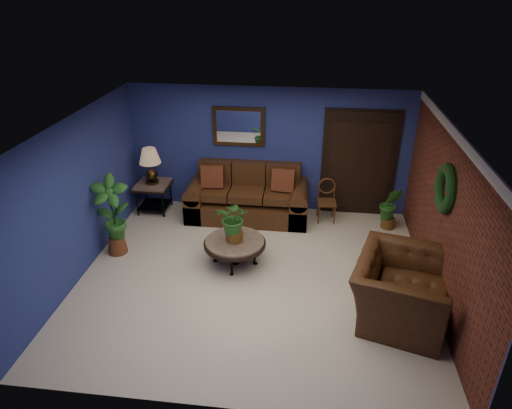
# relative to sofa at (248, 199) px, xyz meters

# --- Properties ---
(floor) EXTENTS (5.50, 5.50, 0.00)m
(floor) POSITION_rel_sofa_xyz_m (0.37, -2.09, -0.35)
(floor) COLOR beige
(floor) RESTS_ON ground
(wall_back) EXTENTS (5.50, 0.04, 2.50)m
(wall_back) POSITION_rel_sofa_xyz_m (0.37, 0.41, 0.90)
(wall_back) COLOR navy
(wall_back) RESTS_ON ground
(wall_left) EXTENTS (0.04, 5.00, 2.50)m
(wall_left) POSITION_rel_sofa_xyz_m (-2.38, -2.09, 0.90)
(wall_left) COLOR navy
(wall_left) RESTS_ON ground
(wall_right_brick) EXTENTS (0.04, 5.00, 2.50)m
(wall_right_brick) POSITION_rel_sofa_xyz_m (3.12, -2.09, 0.90)
(wall_right_brick) COLOR maroon
(wall_right_brick) RESTS_ON ground
(ceiling) EXTENTS (5.50, 5.00, 0.02)m
(ceiling) POSITION_rel_sofa_xyz_m (0.37, -2.09, 2.15)
(ceiling) COLOR silver
(ceiling) RESTS_ON wall_back
(crown_molding) EXTENTS (0.03, 5.00, 0.14)m
(crown_molding) POSITION_rel_sofa_xyz_m (3.09, -2.09, 2.08)
(crown_molding) COLOR white
(crown_molding) RESTS_ON wall_right_brick
(wall_mirror) EXTENTS (1.02, 0.06, 0.77)m
(wall_mirror) POSITION_rel_sofa_xyz_m (-0.23, 0.37, 1.37)
(wall_mirror) COLOR #452C14
(wall_mirror) RESTS_ON wall_back
(closet_door) EXTENTS (1.44, 0.06, 2.18)m
(closet_door) POSITION_rel_sofa_xyz_m (2.12, 0.38, 0.70)
(closet_door) COLOR black
(closet_door) RESTS_ON wall_back
(wreath) EXTENTS (0.16, 0.72, 0.72)m
(wreath) POSITION_rel_sofa_xyz_m (3.06, -2.04, 1.35)
(wreath) COLOR black
(wreath) RESTS_ON wall_right_brick
(sofa) EXTENTS (2.36, 1.02, 1.06)m
(sofa) POSITION_rel_sofa_xyz_m (0.00, 0.00, 0.00)
(sofa) COLOR #492A14
(sofa) RESTS_ON ground
(coffee_table) EXTENTS (1.03, 1.03, 0.44)m
(coffee_table) POSITION_rel_sofa_xyz_m (0.01, -1.73, 0.04)
(coffee_table) COLOR #4D4844
(coffee_table) RESTS_ON ground
(end_table) EXTENTS (0.67, 0.67, 0.62)m
(end_table) POSITION_rel_sofa_xyz_m (-1.93, -0.04, 0.12)
(end_table) COLOR #4D4844
(end_table) RESTS_ON ground
(table_lamp) EXTENTS (0.42, 0.42, 0.70)m
(table_lamp) POSITION_rel_sofa_xyz_m (-1.93, -0.04, 0.72)
(table_lamp) COLOR #452C14
(table_lamp) RESTS_ON end_table
(side_chair) EXTENTS (0.38, 0.38, 0.84)m
(side_chair) POSITION_rel_sofa_xyz_m (1.54, 0.02, 0.12)
(side_chair) COLOR #5B301A
(side_chair) RESTS_ON ground
(armchair) EXTENTS (1.59, 1.71, 0.92)m
(armchair) POSITION_rel_sofa_xyz_m (2.52, -2.76, 0.11)
(armchair) COLOR #492A14
(armchair) RESTS_ON ground
(coffee_plant) EXTENTS (0.60, 0.54, 0.71)m
(coffee_plant) POSITION_rel_sofa_xyz_m (0.01, -1.73, 0.49)
(coffee_plant) COLOR brown
(coffee_plant) RESTS_ON coffee_table
(floor_plant) EXTENTS (0.44, 0.38, 0.86)m
(floor_plant) POSITION_rel_sofa_xyz_m (2.72, -0.18, 0.10)
(floor_plant) COLOR brown
(floor_plant) RESTS_ON ground
(tall_plant) EXTENTS (0.72, 0.58, 1.43)m
(tall_plant) POSITION_rel_sofa_xyz_m (-2.08, -1.64, 0.42)
(tall_plant) COLOR brown
(tall_plant) RESTS_ON ground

